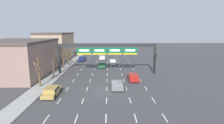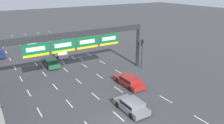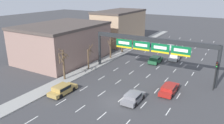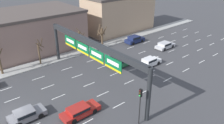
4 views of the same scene
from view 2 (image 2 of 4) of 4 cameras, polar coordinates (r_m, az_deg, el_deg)
ground_plane at (r=22.09m, az=3.15°, el=-15.17°), size 220.00×220.00×0.00m
lane_dashes at (r=32.69m, az=-10.51°, el=-3.37°), size 13.32×67.00×0.01m
sign_gantry at (r=29.27m, az=-9.77°, el=5.28°), size 21.92×0.70×6.76m
car_silver at (r=48.21m, az=-20.41°, el=4.10°), size 1.98×4.40×1.31m
car_red at (r=28.73m, az=4.52°, el=-4.94°), size 1.87×4.74×1.25m
car_grey at (r=23.32m, az=5.16°, el=-11.17°), size 1.95×4.12×1.27m
car_white at (r=41.06m, az=-13.40°, el=2.30°), size 1.80×4.24×1.38m
car_green at (r=36.57m, az=-15.70°, el=-0.07°), size 1.89×4.24×1.36m
traffic_light_near_gantry at (r=34.18m, az=7.91°, el=3.63°), size 0.30×0.35×4.59m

